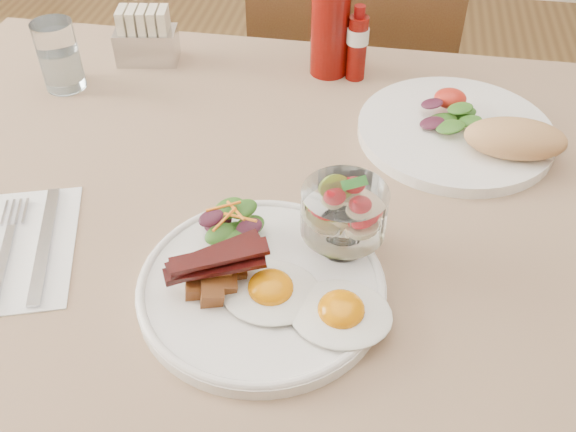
# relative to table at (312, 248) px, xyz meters

# --- Properties ---
(table) EXTENTS (1.33, 0.88, 0.75)m
(table) POSITION_rel_table_xyz_m (0.00, 0.00, 0.00)
(table) COLOR #54371A
(table) RESTS_ON ground
(chair_far) EXTENTS (0.42, 0.42, 0.93)m
(chair_far) POSITION_rel_table_xyz_m (0.00, 0.66, -0.14)
(chair_far) COLOR #54371A
(chair_far) RESTS_ON ground
(main_plate) EXTENTS (0.28, 0.28, 0.02)m
(main_plate) POSITION_rel_table_xyz_m (-0.04, -0.17, 0.10)
(main_plate) COLOR white
(main_plate) RESTS_ON table
(fried_eggs) EXTENTS (0.22, 0.15, 0.03)m
(fried_eggs) POSITION_rel_table_xyz_m (0.02, -0.19, 0.11)
(fried_eggs) COLOR white
(fried_eggs) RESTS_ON main_plate
(bacon_potato_pile) EXTENTS (0.12, 0.08, 0.05)m
(bacon_potato_pile) POSITION_rel_table_xyz_m (-0.08, -0.18, 0.13)
(bacon_potato_pile) COLOR brown
(bacon_potato_pile) RESTS_ON main_plate
(side_salad) EXTENTS (0.08, 0.07, 0.04)m
(side_salad) POSITION_rel_table_xyz_m (-0.08, -0.10, 0.12)
(side_salad) COLOR #1F4B14
(side_salad) RESTS_ON main_plate
(fruit_cup) EXTENTS (0.10, 0.10, 0.10)m
(fruit_cup) POSITION_rel_table_xyz_m (0.05, -0.09, 0.16)
(fruit_cup) COLOR white
(fruit_cup) RESTS_ON main_plate
(second_plate) EXTENTS (0.29, 0.29, 0.07)m
(second_plate) POSITION_rel_table_xyz_m (0.20, 0.17, 0.11)
(second_plate) COLOR white
(second_plate) RESTS_ON table
(ketchup_bottle) EXTENTS (0.07, 0.07, 0.19)m
(ketchup_bottle) POSITION_rel_table_xyz_m (-0.02, 0.34, 0.18)
(ketchup_bottle) COLOR #620905
(ketchup_bottle) RESTS_ON table
(hot_sauce_bottle) EXTENTS (0.04, 0.04, 0.13)m
(hot_sauce_bottle) POSITION_rel_table_xyz_m (0.02, 0.33, 0.15)
(hot_sauce_bottle) COLOR #620905
(hot_sauce_bottle) RESTS_ON table
(sugar_caddy) EXTENTS (0.11, 0.07, 0.09)m
(sugar_caddy) POSITION_rel_table_xyz_m (-0.34, 0.32, 0.13)
(sugar_caddy) COLOR #BCBDC1
(sugar_caddy) RESTS_ON table
(water_glass) EXTENTS (0.06, 0.06, 0.11)m
(water_glass) POSITION_rel_table_xyz_m (-0.44, 0.22, 0.14)
(water_glass) COLOR white
(water_glass) RESTS_ON table
(napkin_cutlery) EXTENTS (0.18, 0.24, 0.01)m
(napkin_cutlery) POSITION_rel_table_xyz_m (-0.33, -0.15, 0.09)
(napkin_cutlery) COLOR white
(napkin_cutlery) RESTS_ON table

